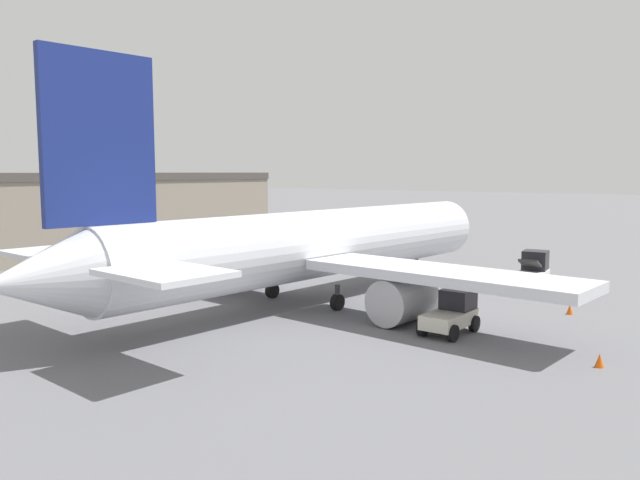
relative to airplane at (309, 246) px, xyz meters
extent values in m
plane|color=slate|center=(1.01, -0.09, -3.34)|extent=(400.00, 400.00, 0.00)
cylinder|color=silver|center=(1.01, -0.09, 0.07)|extent=(29.62, 6.50, 3.96)
cone|color=silver|center=(17.22, -1.50, 0.07)|extent=(3.50, 4.14, 3.88)
cone|color=silver|center=(-15.80, 1.38, 0.07)|extent=(4.67, 4.13, 3.76)
cube|color=silver|center=(0.33, 9.08, -0.62)|extent=(5.07, 14.47, 0.50)
cube|color=silver|center=(-1.25, -9.00, -0.62)|extent=(5.07, 14.47, 0.50)
cylinder|color=#ADADB2|center=(0.15, 6.96, -2.12)|extent=(3.69, 2.63, 2.33)
cylinder|color=#ADADB2|center=(-1.06, -6.88, -2.12)|extent=(3.69, 2.63, 2.33)
cube|color=navy|center=(-12.84, 1.12, 5.66)|extent=(5.06, 0.80, 7.22)
cube|color=silver|center=(-12.46, 5.46, 0.47)|extent=(3.97, 5.05, 0.24)
cube|color=silver|center=(-13.22, -3.22, 0.47)|extent=(3.97, 5.05, 0.24)
cylinder|color=#38383D|center=(11.55, -1.01, -2.63)|extent=(0.28, 0.28, 1.43)
cylinder|color=black|center=(11.55, -1.01, -2.99)|extent=(0.73, 0.41, 0.70)
cylinder|color=#38383D|center=(-0.68, -2.53, -2.63)|extent=(0.28, 0.28, 1.43)
cylinder|color=black|center=(-0.68, -2.53, -2.89)|extent=(0.93, 0.43, 0.90)
cylinder|color=#38383D|center=(-0.23, 2.61, -2.63)|extent=(0.28, 0.28, 1.43)
cylinder|color=black|center=(-0.23, 2.61, -2.89)|extent=(0.93, 0.43, 0.90)
cylinder|color=#1E2338|center=(9.10, -5.27, -2.94)|extent=(0.27, 0.27, 0.80)
cylinder|color=orange|center=(9.10, -5.27, -2.23)|extent=(0.36, 0.36, 0.63)
sphere|color=tan|center=(9.10, -5.27, -1.80)|extent=(0.23, 0.23, 0.23)
cube|color=beige|center=(-1.71, -9.66, -2.62)|extent=(3.30, 1.65, 0.66)
cube|color=black|center=(-0.80, -9.70, -1.81)|extent=(1.47, 1.43, 0.95)
cylinder|color=black|center=(-0.60, -10.47, -2.95)|extent=(0.79, 0.31, 0.78)
cylinder|color=black|center=(-0.55, -8.94, -2.95)|extent=(0.79, 0.31, 0.78)
cylinder|color=black|center=(-2.87, -10.39, -2.95)|extent=(0.79, 0.31, 0.78)
cylinder|color=black|center=(-2.82, -8.86, -2.95)|extent=(0.79, 0.31, 0.78)
cube|color=silver|center=(11.53, -9.34, -2.56)|extent=(3.67, 2.09, 0.88)
cube|color=black|center=(12.50, -9.22, -1.49)|extent=(1.71, 1.68, 1.26)
cube|color=#333333|center=(10.91, -9.42, -1.52)|extent=(2.30, 1.43, 0.82)
cylinder|color=black|center=(12.85, -10.01, -3.00)|extent=(0.71, 0.36, 0.68)
cylinder|color=black|center=(12.64, -8.36, -3.00)|extent=(0.71, 0.36, 0.68)
cylinder|color=black|center=(10.42, -10.32, -3.00)|extent=(0.71, 0.36, 0.68)
cylinder|color=black|center=(10.21, -8.67, -3.00)|extent=(0.71, 0.36, 0.68)
cone|color=#EF590F|center=(-2.92, -16.59, -3.07)|extent=(0.36, 0.36, 0.55)
cone|color=#EF590F|center=(5.92, -13.17, -3.07)|extent=(0.36, 0.36, 0.55)
camera|label=1|loc=(-28.55, -21.84, 4.29)|focal=35.00mm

